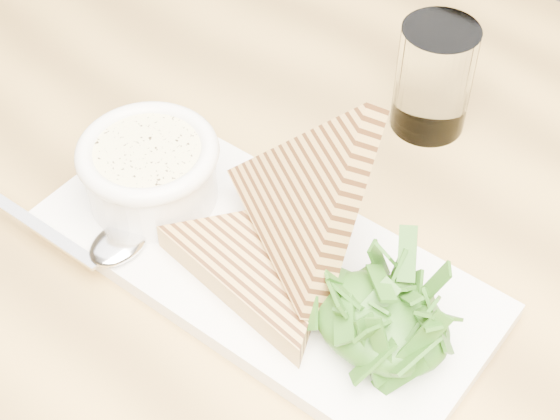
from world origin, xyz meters
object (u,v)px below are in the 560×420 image
Objects in this scene: platter at (265,263)px; glass_near at (434,78)px; table_top at (298,279)px; soup_bowl at (151,177)px.

glass_near is (0.02, 0.22, 0.04)m from platter.
glass_near reaches higher than table_top.
soup_bowl is at bearing -120.14° from glass_near.
table_top is at bearing 9.00° from soup_bowl.
platter reaches higher than table_top.
platter is 0.22m from glass_near.
glass_near is (0.00, 0.20, 0.07)m from table_top.
soup_bowl is at bearing -171.00° from table_top.
glass_near reaches higher than soup_bowl.
soup_bowl is 0.26m from glass_near.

